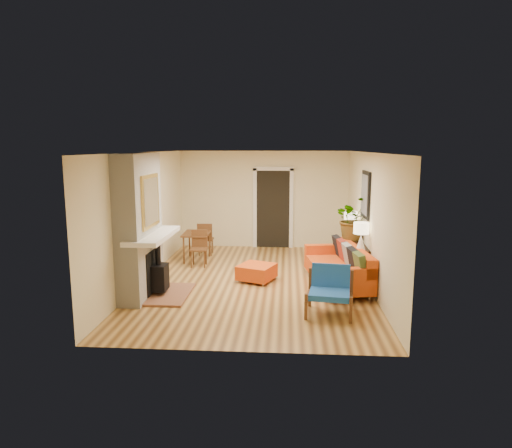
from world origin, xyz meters
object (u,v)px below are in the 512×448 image
object	(u,v)px
dining_table	(200,238)
console_table	(355,248)
sofa	(341,267)
houseplant	(354,218)
lamp_far	(351,220)
lamp_near	(361,233)
ottoman	(257,272)
blue_chair	(330,288)

from	to	relation	value
dining_table	console_table	size ratio (longest dim) A/B	0.83
sofa	houseplant	distance (m)	1.30
dining_table	lamp_far	distance (m)	3.58
console_table	lamp_near	xyz separation A→B (m)	(0.00, -0.77, 0.49)
console_table	houseplant	distance (m)	0.65
sofa	dining_table	size ratio (longest dim) A/B	1.46
lamp_near	lamp_far	xyz separation A→B (m)	(0.00, 1.52, 0.00)
sofa	console_table	world-z (taller)	sofa
lamp_near	lamp_far	size ratio (longest dim) A/B	1.00
dining_table	console_table	bearing A→B (deg)	-16.41
ottoman	lamp_far	world-z (taller)	lamp_far
blue_chair	lamp_near	distance (m)	1.79
dining_table	lamp_far	size ratio (longest dim) A/B	2.84
dining_table	ottoman	bearing A→B (deg)	-47.58
dining_table	lamp_near	xyz separation A→B (m)	(3.53, -1.81, 0.52)
sofa	blue_chair	world-z (taller)	sofa
sofa	ottoman	world-z (taller)	sofa
sofa	dining_table	world-z (taller)	sofa
ottoman	dining_table	size ratio (longest dim) A/B	0.56
sofa	console_table	distance (m)	0.86
houseplant	lamp_near	bearing A→B (deg)	-89.40
console_table	lamp_near	bearing A→B (deg)	-90.00
sofa	lamp_near	size ratio (longest dim) A/B	4.15
ottoman	console_table	bearing A→B (deg)	16.01
sofa	lamp_far	bearing A→B (deg)	76.42
console_table	houseplant	size ratio (longest dim) A/B	1.95
blue_chair	console_table	size ratio (longest dim) A/B	0.45
lamp_near	sofa	bearing A→B (deg)	177.07
houseplant	blue_chair	bearing A→B (deg)	-105.95
blue_chair	houseplant	world-z (taller)	houseplant
ottoman	lamp_near	bearing A→B (deg)	-5.08
houseplant	dining_table	bearing A→B (deg)	166.44
lamp_far	console_table	bearing A→B (deg)	-90.00
blue_chair	lamp_far	bearing A→B (deg)	76.69
blue_chair	lamp_far	xyz separation A→B (m)	(0.72, 3.03, 0.64)
dining_table	console_table	world-z (taller)	dining_table
blue_chair	houseplant	xyz separation A→B (m)	(0.71, 2.47, 0.78)
blue_chair	lamp_near	xyz separation A→B (m)	(0.72, 1.51, 0.64)
dining_table	console_table	xyz separation A→B (m)	(3.53, -1.04, 0.04)
sofa	ottoman	bearing A→B (deg)	174.46
lamp_far	houseplant	size ratio (longest dim) A/B	0.57
dining_table	lamp_far	bearing A→B (deg)	-4.75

